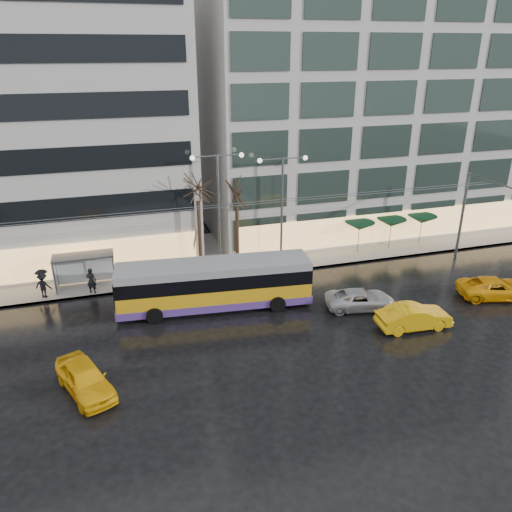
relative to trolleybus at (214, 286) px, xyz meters
name	(u,v)px	position (x,y,z in m)	size (l,w,h in m)	color
ground	(229,348)	(-0.31, -5.08, -1.60)	(140.00, 140.00, 0.00)	black
sidewalk	(212,255)	(1.69, 8.92, -1.53)	(80.00, 10.00, 0.15)	gray
kerb	(226,279)	(1.69, 3.97, -1.53)	(80.00, 0.10, 0.15)	slate
building_right	(377,89)	(18.69, 13.92, 11.05)	(32.00, 14.00, 25.00)	#BAB6B2
trolleybus	(214,286)	(0.00, 0.00, 0.00)	(12.96, 5.55, 5.92)	gold
catenary	(214,233)	(0.69, 2.86, 2.65)	(42.24, 5.12, 7.00)	#595B60
bus_shelter	(78,264)	(-8.69, 5.61, 0.36)	(4.20, 1.60, 2.51)	#595B60
street_lamp_near	(218,197)	(1.69, 5.72, 4.39)	(3.96, 0.36, 9.03)	#595B60
street_lamp_far	(282,195)	(6.69, 5.72, 4.11)	(3.96, 0.36, 8.53)	#595B60
tree_a	(197,183)	(0.19, 5.92, 5.48)	(3.20, 3.20, 8.40)	black
tree_b	(237,189)	(3.19, 6.12, 4.80)	(3.20, 3.20, 7.70)	black
parasol_a	(360,226)	(13.69, 5.92, 0.85)	(2.50, 2.50, 2.65)	#595B60
parasol_b	(391,223)	(16.69, 5.92, 0.85)	(2.50, 2.50, 2.65)	#595B60
parasol_c	(422,219)	(19.69, 5.92, 0.85)	(2.50, 2.50, 2.65)	#595B60
taxi_a	(85,379)	(-8.21, -6.85, -0.82)	(1.84, 4.58, 1.56)	yellow
taxi_b	(414,317)	(11.28, -6.15, -0.83)	(1.63, 4.68, 1.54)	#F8B30D
taxi_c	(495,288)	(19.10, -4.16, -0.90)	(2.34, 5.07, 1.41)	#FFAF0D
sedan_silver	(360,299)	(9.32, -2.89, -0.96)	(2.13, 4.63, 1.29)	#B5B6BA
pedestrian_a	(90,275)	(-7.91, 4.32, -0.04)	(1.25, 1.26, 2.19)	black
pedestrian_b	(138,270)	(-4.63, 5.68, -0.70)	(0.93, 0.91, 1.51)	black
pedestrian_c	(43,283)	(-11.10, 4.57, -0.33)	(1.35, 1.09, 2.11)	black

